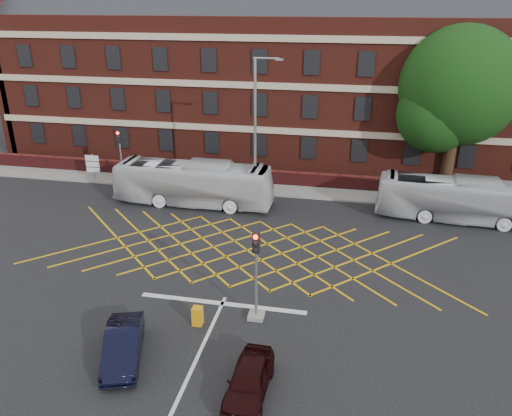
% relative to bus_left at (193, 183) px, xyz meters
% --- Properties ---
extents(ground, '(120.00, 120.00, 0.00)m').
position_rel_bus_left_xyz_m(ground, '(5.09, -8.05, -1.52)').
color(ground, black).
rests_on(ground, ground).
extents(victorian_building, '(51.00, 12.17, 20.40)m').
position_rel_bus_left_xyz_m(victorian_building, '(5.34, 13.95, 6.31)').
color(victorian_building, '#561E16').
rests_on(victorian_building, ground).
extents(boundary_wall, '(56.00, 0.50, 1.10)m').
position_rel_bus_left_xyz_m(boundary_wall, '(5.09, 4.95, -0.97)').
color(boundary_wall, '#4E1415').
rests_on(boundary_wall, ground).
extents(far_pavement, '(60.00, 3.00, 0.12)m').
position_rel_bus_left_xyz_m(far_pavement, '(5.09, 3.95, -1.46)').
color(far_pavement, slate).
rests_on(far_pavement, ground).
extents(box_junction_hatching, '(8.22, 8.22, 0.02)m').
position_rel_bus_left_xyz_m(box_junction_hatching, '(5.09, -6.05, -1.52)').
color(box_junction_hatching, '#CC990C').
rests_on(box_junction_hatching, ground).
extents(stop_line, '(8.00, 0.30, 0.02)m').
position_rel_bus_left_xyz_m(stop_line, '(5.09, -11.55, -1.51)').
color(stop_line, silver).
rests_on(stop_line, ground).
extents(centre_line, '(0.15, 14.00, 0.02)m').
position_rel_bus_left_xyz_m(centre_line, '(5.09, -18.05, -1.51)').
color(centre_line, silver).
rests_on(centre_line, ground).
extents(bus_left, '(10.97, 2.68, 3.05)m').
position_rel_bus_left_xyz_m(bus_left, '(0.00, 0.00, 0.00)').
color(bus_left, silver).
rests_on(bus_left, ground).
extents(bus_right, '(10.33, 3.04, 2.84)m').
position_rel_bus_left_xyz_m(bus_right, '(17.45, 0.73, -0.10)').
color(bus_right, '#B9BABE').
rests_on(bus_right, ground).
extents(car_navy, '(2.50, 4.09, 1.27)m').
position_rel_bus_left_xyz_m(car_navy, '(2.25, -16.06, -0.89)').
color(car_navy, black).
rests_on(car_navy, ground).
extents(car_maroon, '(1.51, 3.57, 1.20)m').
position_rel_bus_left_xyz_m(car_maroon, '(7.54, -16.92, -0.92)').
color(car_maroon, black).
rests_on(car_maroon, ground).
extents(deciduous_tree, '(8.60, 8.60, 11.75)m').
position_rel_bus_left_xyz_m(deciduous_tree, '(17.71, 7.67, 5.33)').
color(deciduous_tree, black).
rests_on(deciduous_tree, ground).
extents(traffic_light_near, '(0.70, 0.70, 4.27)m').
position_rel_bus_left_xyz_m(traffic_light_near, '(6.88, -12.33, 0.24)').
color(traffic_light_near, slate).
rests_on(traffic_light_near, ground).
extents(traffic_light_far, '(0.70, 0.70, 4.27)m').
position_rel_bus_left_xyz_m(traffic_light_far, '(-6.46, 2.55, 0.24)').
color(traffic_light_far, slate).
rests_on(traffic_light_far, ground).
extents(street_lamp, '(2.25, 1.00, 9.95)m').
position_rel_bus_left_xyz_m(street_lamp, '(4.34, 0.35, 1.98)').
color(street_lamp, slate).
rests_on(street_lamp, ground).
extents(direction_signs, '(1.10, 0.16, 2.20)m').
position_rel_bus_left_xyz_m(direction_signs, '(-9.07, 2.87, -0.15)').
color(direction_signs, gray).
rests_on(direction_signs, ground).
extents(utility_cabinet, '(0.43, 0.41, 0.87)m').
position_rel_bus_left_xyz_m(utility_cabinet, '(4.45, -13.32, -1.09)').
color(utility_cabinet, orange).
rests_on(utility_cabinet, ground).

